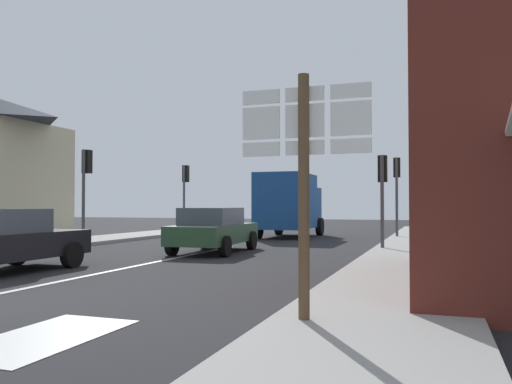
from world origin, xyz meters
TOP-DOWN VIEW (x-y plane):
  - ground_plane at (0.00, 10.00)m, footprint 80.00×80.00m
  - sidewalk_right at (6.51, 8.00)m, footprint 2.57×44.00m
  - sidewalk_left at (-6.51, 8.00)m, footprint 2.57×44.00m
  - lane_centre_stripe at (0.00, 6.00)m, footprint 0.16×12.00m
  - lane_turn_arrow at (2.87, -1.00)m, footprint 1.20×2.20m
  - sedan_far at (0.30, 9.66)m, footprint 2.12×4.27m
  - delivery_truck at (0.46, 18.31)m, footprint 2.48×5.00m
  - route_sign_post at (5.67, 0.36)m, footprint 1.66×0.14m
  - traffic_light_near_left at (-5.52, 10.66)m, footprint 0.30×0.49m
  - traffic_light_near_right at (5.52, 11.87)m, footprint 0.30×0.49m
  - traffic_light_far_left at (-5.52, 18.99)m, footprint 0.30×0.49m
  - traffic_light_far_right at (5.52, 18.60)m, footprint 0.30×0.49m

SIDE VIEW (x-z plane):
  - ground_plane at x=0.00m, z-range 0.00..0.00m
  - lane_centre_stripe at x=0.00m, z-range 0.00..0.01m
  - lane_turn_arrow at x=2.87m, z-range 0.00..0.01m
  - sidewalk_right at x=6.51m, z-range 0.00..0.14m
  - sidewalk_left at x=-6.51m, z-range 0.00..0.14m
  - sedan_far at x=0.30m, z-range 0.03..1.50m
  - delivery_truck at x=0.46m, z-range 0.13..3.18m
  - route_sign_post at x=5.67m, z-range 0.40..3.60m
  - traffic_light_near_right at x=5.52m, z-range 0.78..4.01m
  - traffic_light_near_left at x=-5.52m, z-range 0.89..4.58m
  - traffic_light_far_left at x=-5.52m, z-range 0.89..4.59m
  - traffic_light_far_right at x=5.52m, z-range 0.90..4.64m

